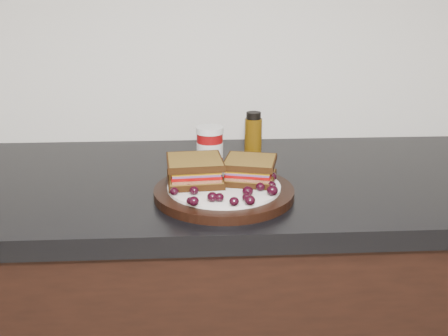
# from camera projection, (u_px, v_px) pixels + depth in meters

# --- Properties ---
(countertop) EXTENTS (3.98, 0.60, 0.04)m
(countertop) POSITION_uv_depth(u_px,v_px,m) (185.00, 184.00, 1.12)
(countertop) COLOR black
(countertop) RESTS_ON base_cabinets
(plate) EXTENTS (0.28, 0.28, 0.02)m
(plate) POSITION_uv_depth(u_px,v_px,m) (224.00, 192.00, 1.00)
(plate) COLOR black
(plate) RESTS_ON countertop
(sandwich_left) EXTENTS (0.12, 0.12, 0.05)m
(sandwich_left) POSITION_uv_depth(u_px,v_px,m) (195.00, 170.00, 1.00)
(sandwich_left) COLOR brown
(sandwich_left) RESTS_ON plate
(sandwich_right) EXTENTS (0.12, 0.12, 0.05)m
(sandwich_right) POSITION_uv_depth(u_px,v_px,m) (250.00, 170.00, 1.01)
(sandwich_right) COLOR brown
(sandwich_right) RESTS_ON plate
(grape_0) EXTENTS (0.02, 0.02, 0.02)m
(grape_0) POSITION_uv_depth(u_px,v_px,m) (174.00, 191.00, 0.94)
(grape_0) COLOR black
(grape_0) RESTS_ON plate
(grape_1) EXTENTS (0.02, 0.02, 0.02)m
(grape_1) POSITION_uv_depth(u_px,v_px,m) (194.00, 191.00, 0.94)
(grape_1) COLOR black
(grape_1) RESTS_ON plate
(grape_2) EXTENTS (0.01, 0.01, 0.01)m
(grape_2) POSITION_uv_depth(u_px,v_px,m) (190.00, 201.00, 0.90)
(grape_2) COLOR black
(grape_2) RESTS_ON plate
(grape_3) EXTENTS (0.02, 0.02, 0.02)m
(grape_3) POSITION_uv_depth(u_px,v_px,m) (194.00, 201.00, 0.89)
(grape_3) COLOR black
(grape_3) RESTS_ON plate
(grape_4) EXTENTS (0.02, 0.02, 0.02)m
(grape_4) POSITION_uv_depth(u_px,v_px,m) (212.00, 197.00, 0.91)
(grape_4) COLOR black
(grape_4) RESTS_ON plate
(grape_5) EXTENTS (0.02, 0.02, 0.02)m
(grape_5) POSITION_uv_depth(u_px,v_px,m) (219.00, 197.00, 0.91)
(grape_5) COLOR black
(grape_5) RESTS_ON plate
(grape_6) EXTENTS (0.02, 0.02, 0.02)m
(grape_6) POSITION_uv_depth(u_px,v_px,m) (234.00, 201.00, 0.89)
(grape_6) COLOR black
(grape_6) RESTS_ON plate
(grape_7) EXTENTS (0.02, 0.02, 0.02)m
(grape_7) POSITION_uv_depth(u_px,v_px,m) (250.00, 200.00, 0.90)
(grape_7) COLOR black
(grape_7) RESTS_ON plate
(grape_8) EXTENTS (0.02, 0.02, 0.02)m
(grape_8) POSITION_uv_depth(u_px,v_px,m) (247.00, 197.00, 0.91)
(grape_8) COLOR black
(grape_8) RESTS_ON plate
(grape_9) EXTENTS (0.02, 0.02, 0.02)m
(grape_9) POSITION_uv_depth(u_px,v_px,m) (248.00, 191.00, 0.94)
(grape_9) COLOR black
(grape_9) RESTS_ON plate
(grape_10) EXTENTS (0.02, 0.02, 0.02)m
(grape_10) POSITION_uv_depth(u_px,v_px,m) (272.00, 190.00, 0.94)
(grape_10) COLOR black
(grape_10) RESTS_ON plate
(grape_11) EXTENTS (0.02, 0.02, 0.02)m
(grape_11) POSITION_uv_depth(u_px,v_px,m) (260.00, 187.00, 0.96)
(grape_11) COLOR black
(grape_11) RESTS_ON plate
(grape_12) EXTENTS (0.02, 0.02, 0.02)m
(grape_12) POSITION_uv_depth(u_px,v_px,m) (272.00, 185.00, 0.97)
(grape_12) COLOR black
(grape_12) RESTS_ON plate
(grape_13) EXTENTS (0.02, 0.02, 0.02)m
(grape_13) POSITION_uv_depth(u_px,v_px,m) (272.00, 177.00, 1.01)
(grape_13) COLOR black
(grape_13) RESTS_ON plate
(grape_14) EXTENTS (0.02, 0.02, 0.01)m
(grape_14) POSITION_uv_depth(u_px,v_px,m) (264.00, 177.00, 1.02)
(grape_14) COLOR black
(grape_14) RESTS_ON plate
(grape_15) EXTENTS (0.02, 0.02, 0.02)m
(grape_15) POSITION_uv_depth(u_px,v_px,m) (245.00, 178.00, 1.01)
(grape_15) COLOR black
(grape_15) RESTS_ON plate
(grape_16) EXTENTS (0.02, 0.02, 0.02)m
(grape_16) POSITION_uv_depth(u_px,v_px,m) (200.00, 172.00, 1.04)
(grape_16) COLOR black
(grape_16) RESTS_ON plate
(grape_17) EXTENTS (0.02, 0.02, 0.02)m
(grape_17) POSITION_uv_depth(u_px,v_px,m) (202.00, 175.00, 1.02)
(grape_17) COLOR black
(grape_17) RESTS_ON plate
(grape_18) EXTENTS (0.02, 0.02, 0.02)m
(grape_18) POSITION_uv_depth(u_px,v_px,m) (181.00, 178.00, 1.01)
(grape_18) COLOR black
(grape_18) RESTS_ON plate
(grape_19) EXTENTS (0.02, 0.02, 0.02)m
(grape_19) POSITION_uv_depth(u_px,v_px,m) (186.00, 179.00, 1.01)
(grape_19) COLOR black
(grape_19) RESTS_ON plate
(grape_20) EXTENTS (0.02, 0.02, 0.02)m
(grape_20) POSITION_uv_depth(u_px,v_px,m) (190.00, 184.00, 0.97)
(grape_20) COLOR black
(grape_20) RESTS_ON plate
(grape_21) EXTENTS (0.02, 0.02, 0.01)m
(grape_21) POSITION_uv_depth(u_px,v_px,m) (189.00, 187.00, 0.96)
(grape_21) COLOR black
(grape_21) RESTS_ON plate
(grape_22) EXTENTS (0.01, 0.01, 0.01)m
(grape_22) POSITION_uv_depth(u_px,v_px,m) (198.00, 178.00, 1.02)
(grape_22) COLOR black
(grape_22) RESTS_ON plate
(grape_23) EXTENTS (0.02, 0.02, 0.02)m
(grape_23) POSITION_uv_depth(u_px,v_px,m) (178.00, 175.00, 1.03)
(grape_23) COLOR black
(grape_23) RESTS_ON plate
(grape_24) EXTENTS (0.02, 0.02, 0.02)m
(grape_24) POSITION_uv_depth(u_px,v_px,m) (191.00, 181.00, 0.99)
(grape_24) COLOR black
(grape_24) RESTS_ON plate
(condiment_jar) EXTENTS (0.08, 0.08, 0.10)m
(condiment_jar) POSITION_uv_depth(u_px,v_px,m) (210.00, 147.00, 1.17)
(condiment_jar) COLOR maroon
(condiment_jar) RESTS_ON countertop
(oil_bottle) EXTENTS (0.05, 0.05, 0.12)m
(oil_bottle) POSITION_uv_depth(u_px,v_px,m) (253.00, 136.00, 1.21)
(oil_bottle) COLOR #533608
(oil_bottle) RESTS_ON countertop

